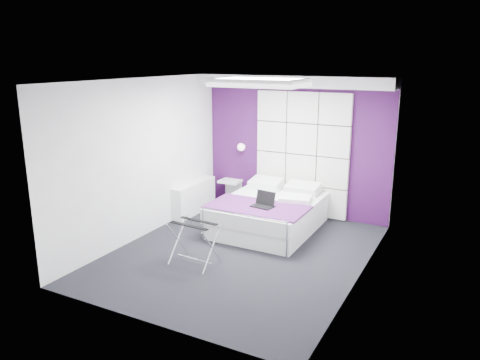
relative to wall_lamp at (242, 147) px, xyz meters
The scene contains 15 objects.
floor 2.61m from the wall_lamp, 62.99° to the right, with size 4.40×4.40×0.00m, color black.
ceiling 2.69m from the wall_lamp, 62.99° to the right, with size 4.40×4.40×0.00m, color white.
wall_back 1.06m from the wall_lamp, ahead, with size 3.60×3.60×0.00m, color silver.
wall_left 2.19m from the wall_lamp, 110.01° to the right, with size 4.40×4.40×0.00m, color silver.
wall_right 3.52m from the wall_lamp, 35.86° to the right, with size 4.40×4.40×0.00m, color silver.
accent_wall 1.06m from the wall_lamp, ahead, with size 3.58×0.02×2.58m, color #390E40.
soffit 1.66m from the wall_lamp, ahead, with size 3.58×0.50×0.20m, color white.
headboard 1.20m from the wall_lamp, ahead, with size 1.80×0.08×2.30m, color silver, non-canonical shape.
skylight 2.24m from the wall_lamp, 54.28° to the right, with size 1.36×0.86×0.12m, color white, non-canonical shape.
wall_lamp is the anchor object (origin of this frame).
radiator 1.35m from the wall_lamp, 130.10° to the right, with size 0.22×1.20×0.60m, color white.
bed 1.63m from the wall_lamp, 42.04° to the right, with size 1.62×1.96×0.69m.
nightstand 0.76m from the wall_lamp, behind, with size 0.41×0.32×0.05m, color white.
luggage_rack 2.91m from the wall_lamp, 76.92° to the right, with size 0.63×0.47×0.63m.
laptop 1.82m from the wall_lamp, 50.66° to the right, with size 0.35×0.25×0.25m.
Camera 1 is at (3.07, -5.89, 2.92)m, focal length 35.00 mm.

